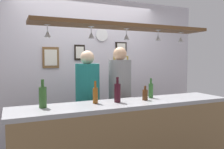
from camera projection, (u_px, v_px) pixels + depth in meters
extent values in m
cube|color=silver|center=(89.00, 72.00, 4.04)|extent=(4.40, 0.06, 2.60)
cube|color=#99999E|center=(127.00, 104.00, 2.74)|extent=(2.70, 0.55, 0.04)
cube|color=brown|center=(126.00, 27.00, 2.73)|extent=(2.20, 0.36, 0.04)
cylinder|color=silver|center=(47.00, 25.00, 2.42)|extent=(0.06, 0.06, 0.00)
cylinder|color=silver|center=(47.00, 27.00, 2.43)|extent=(0.01, 0.01, 0.06)
cone|color=silver|center=(48.00, 34.00, 2.43)|extent=(0.07, 0.07, 0.08)
cylinder|color=silver|center=(91.00, 27.00, 2.56)|extent=(0.06, 0.06, 0.00)
cylinder|color=silver|center=(91.00, 29.00, 2.56)|extent=(0.01, 0.01, 0.06)
cone|color=silver|center=(91.00, 35.00, 2.56)|extent=(0.07, 0.07, 0.08)
cylinder|color=silver|center=(127.00, 29.00, 2.74)|extent=(0.06, 0.06, 0.00)
cylinder|color=silver|center=(127.00, 31.00, 2.75)|extent=(0.01, 0.01, 0.06)
cone|color=silver|center=(126.00, 37.00, 2.75)|extent=(0.07, 0.07, 0.08)
cylinder|color=silver|center=(158.00, 30.00, 2.89)|extent=(0.06, 0.06, 0.00)
cylinder|color=silver|center=(158.00, 32.00, 2.89)|extent=(0.01, 0.01, 0.06)
cone|color=silver|center=(158.00, 38.00, 2.89)|extent=(0.07, 0.07, 0.08)
cylinder|color=silver|center=(181.00, 32.00, 3.11)|extent=(0.06, 0.06, 0.00)
cylinder|color=silver|center=(181.00, 34.00, 3.11)|extent=(0.01, 0.01, 0.06)
cone|color=silver|center=(181.00, 39.00, 3.12)|extent=(0.07, 0.07, 0.08)
cube|color=#2D334C|center=(88.00, 139.00, 3.31)|extent=(0.17, 0.18, 0.79)
cylinder|color=#1E7A75|center=(88.00, 88.00, 3.26)|extent=(0.34, 0.34, 0.68)
sphere|color=beige|center=(87.00, 58.00, 3.23)|extent=(0.19, 0.19, 0.19)
cube|color=#2D334C|center=(120.00, 133.00, 3.51)|extent=(0.17, 0.18, 0.81)
cylinder|color=gray|center=(120.00, 83.00, 3.46)|extent=(0.34, 0.34, 0.71)
sphere|color=tan|center=(120.00, 54.00, 3.43)|extent=(0.20, 0.20, 0.20)
cylinder|color=#336B2D|center=(151.00, 91.00, 3.03)|extent=(0.06, 0.06, 0.19)
cylinder|color=#336B2D|center=(151.00, 81.00, 3.02)|extent=(0.03, 0.03, 0.07)
cylinder|color=#2D5623|center=(43.00, 97.00, 2.42)|extent=(0.08, 0.08, 0.22)
cylinder|color=#2D5623|center=(42.00, 83.00, 2.41)|extent=(0.03, 0.03, 0.08)
cylinder|color=brown|center=(95.00, 96.00, 2.66)|extent=(0.06, 0.06, 0.18)
cylinder|color=brown|center=(95.00, 84.00, 2.65)|extent=(0.03, 0.03, 0.08)
cylinder|color=#512D14|center=(145.00, 95.00, 2.87)|extent=(0.07, 0.07, 0.13)
cylinder|color=#512D14|center=(145.00, 88.00, 2.86)|extent=(0.03, 0.03, 0.05)
cylinder|color=#380F19|center=(117.00, 93.00, 2.72)|extent=(0.08, 0.08, 0.22)
cylinder|color=#380F19|center=(117.00, 80.00, 2.71)|extent=(0.03, 0.03, 0.08)
cube|color=brown|center=(51.00, 58.00, 3.72)|extent=(0.26, 0.02, 0.34)
cube|color=white|center=(51.00, 58.00, 3.71)|extent=(0.20, 0.01, 0.26)
cube|color=black|center=(121.00, 47.00, 4.22)|extent=(0.22, 0.02, 0.18)
cube|color=white|center=(121.00, 47.00, 4.21)|extent=(0.17, 0.01, 0.14)
cube|color=black|center=(80.00, 52.00, 3.91)|extent=(0.18, 0.02, 0.26)
cube|color=white|center=(80.00, 52.00, 3.90)|extent=(0.14, 0.01, 0.20)
cube|color=#B29338|center=(121.00, 61.00, 4.24)|extent=(0.30, 0.02, 0.18)
cube|color=white|center=(121.00, 61.00, 4.23)|extent=(0.23, 0.01, 0.14)
cylinder|color=white|center=(102.00, 35.00, 4.05)|extent=(0.22, 0.03, 0.22)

